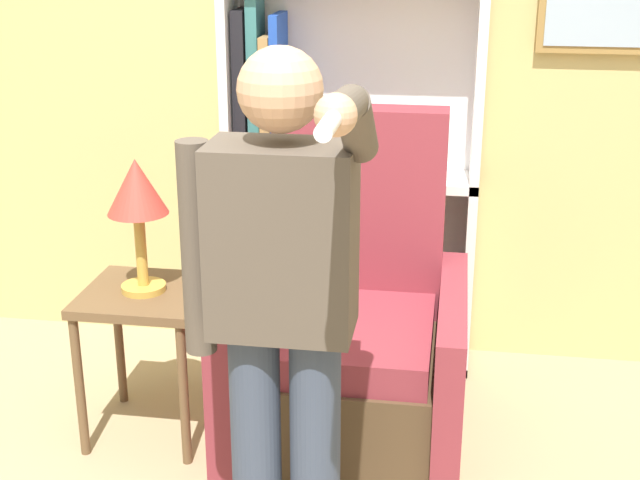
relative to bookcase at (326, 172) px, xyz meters
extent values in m
cube|color=tan|center=(-0.12, 0.16, 0.51)|extent=(8.00, 0.06, 2.80)
cube|color=white|center=(-0.42, -0.02, -0.02)|extent=(0.04, 0.28, 1.74)
cube|color=white|center=(0.64, -0.02, -0.02)|extent=(0.04, 0.28, 1.74)
cube|color=white|center=(0.11, 0.11, -0.02)|extent=(1.10, 0.01, 1.74)
cube|color=white|center=(0.11, -0.02, -0.87)|extent=(1.10, 0.28, 0.04)
cube|color=white|center=(0.11, -0.02, -0.02)|extent=(1.10, 0.28, 0.04)
cube|color=orange|center=(-0.37, -0.02, -0.48)|extent=(0.03, 0.21, 0.74)
cube|color=gold|center=(-0.33, -0.02, -0.59)|extent=(0.03, 0.16, 0.51)
cube|color=black|center=(-0.31, -0.02, -0.50)|extent=(0.02, 0.19, 0.70)
cube|color=#337070|center=(-0.27, -0.02, -0.55)|extent=(0.03, 0.21, 0.59)
cube|color=black|center=(-0.36, -0.02, 0.35)|extent=(0.05, 0.20, 0.69)
cube|color=#337070|center=(-0.30, -0.02, 0.38)|extent=(0.05, 0.17, 0.75)
cube|color=#9E7A47|center=(-0.25, -0.02, 0.30)|extent=(0.04, 0.24, 0.59)
cube|color=#1E47B2|center=(-0.20, -0.02, 0.34)|extent=(0.04, 0.24, 0.68)
cube|color=#4C3823|center=(0.19, -0.74, -0.68)|extent=(0.68, 0.80, 0.41)
cube|color=maroon|center=(0.19, -0.78, -0.42)|extent=(0.64, 0.68, 0.12)
cube|color=maroon|center=(0.19, -0.39, -0.16)|extent=(0.68, 0.16, 1.05)
cube|color=maroon|center=(-0.20, -0.74, -0.56)|extent=(0.10, 0.88, 0.65)
cube|color=maroon|center=(0.58, -0.74, -0.56)|extent=(0.10, 0.88, 0.65)
cylinder|color=#384256|center=(0.02, -1.52, -0.47)|extent=(0.15, 0.15, 0.84)
cylinder|color=#384256|center=(0.20, -1.52, -0.47)|extent=(0.15, 0.15, 0.84)
cube|color=#51473D|center=(0.11, -1.52, 0.22)|extent=(0.40, 0.24, 0.54)
sphere|color=tan|center=(0.11, -1.52, 0.63)|extent=(0.23, 0.23, 0.23)
cylinder|color=#51473D|center=(-0.14, -1.52, 0.18)|extent=(0.09, 0.09, 0.62)
cylinder|color=#51473D|center=(0.32, -1.63, 0.57)|extent=(0.09, 0.28, 0.23)
cylinder|color=#51473D|center=(0.32, -1.88, 0.66)|extent=(0.08, 0.27, 0.10)
sphere|color=tan|center=(0.32, -2.01, 0.67)|extent=(0.09, 0.09, 0.09)
cylinder|color=white|center=(0.32, -2.10, 0.67)|extent=(0.04, 0.15, 0.04)
cube|color=brown|center=(-0.58, -0.79, -0.30)|extent=(0.46, 0.46, 0.04)
cylinder|color=brown|center=(-0.78, -0.99, -0.60)|extent=(0.04, 0.04, 0.57)
cylinder|color=brown|center=(-0.38, -0.99, -0.60)|extent=(0.04, 0.04, 0.57)
cylinder|color=brown|center=(-0.78, -0.58, -0.60)|extent=(0.04, 0.04, 0.57)
cylinder|color=brown|center=(-0.38, -0.58, -0.60)|extent=(0.04, 0.04, 0.57)
cylinder|color=gold|center=(-0.58, -0.79, -0.27)|extent=(0.17, 0.17, 0.02)
cylinder|color=gold|center=(-0.58, -0.79, -0.11)|extent=(0.04, 0.04, 0.28)
cone|color=#B2382D|center=(-0.58, -0.79, 0.13)|extent=(0.23, 0.23, 0.21)
camera|label=1|loc=(0.56, -3.76, 1.04)|focal=50.00mm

